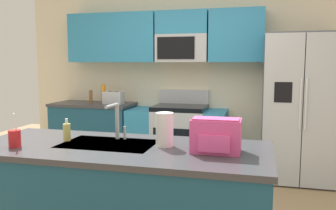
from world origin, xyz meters
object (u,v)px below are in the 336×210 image
object	(u,v)px
refrigerator	(299,108)
toaster	(113,98)
drink_cup_red	(15,138)
backpack	(216,135)
pepper_mill	(91,97)
paper_towel_roll	(165,130)
bottle_orange	(103,94)
sink_faucet	(116,118)
range_oven	(177,138)
soap_dispenser	(67,132)

from	to	relation	value
refrigerator	toaster	xyz separation A→B (m)	(-2.52, 0.02, 0.07)
drink_cup_red	backpack	bearing A→B (deg)	8.69
pepper_mill	drink_cup_red	bearing A→B (deg)	-73.94
toaster	drink_cup_red	xyz separation A→B (m)	(0.39, -2.62, -0.03)
paper_towel_roll	backpack	size ratio (longest dim) A/B	0.75
drink_cup_red	bottle_orange	bearing A→B (deg)	102.05
drink_cup_red	sink_faucet	bearing A→B (deg)	34.56
paper_towel_roll	range_oven	bearing A→B (deg)	100.86
sink_faucet	backpack	size ratio (longest dim) A/B	0.88
soap_dispenser	paper_towel_roll	bearing A→B (deg)	0.90
toaster	backpack	size ratio (longest dim) A/B	0.88
pepper_mill	paper_towel_roll	distance (m)	2.97
soap_dispenser	paper_towel_roll	size ratio (longest dim) A/B	0.71
pepper_mill	drink_cup_red	size ratio (longest dim) A/B	0.78
toaster	sink_faucet	size ratio (longest dim) A/B	0.99
sink_faucet	paper_towel_roll	size ratio (longest dim) A/B	1.17
pepper_mill	paper_towel_roll	size ratio (longest dim) A/B	0.78
pepper_mill	drink_cup_red	xyz separation A→B (m)	(0.77, -2.67, -0.03)
range_oven	bottle_orange	distance (m)	1.27
toaster	bottle_orange	bearing A→B (deg)	160.33
range_oven	paper_towel_roll	distance (m)	2.49
refrigerator	range_oven	bearing A→B (deg)	177.41
refrigerator	pepper_mill	distance (m)	2.91
pepper_mill	drink_cup_red	world-z (taller)	drink_cup_red
bottle_orange	sink_faucet	bearing A→B (deg)	-62.88
refrigerator	bottle_orange	world-z (taller)	refrigerator
bottle_orange	drink_cup_red	xyz separation A→B (m)	(0.57, -2.68, -0.08)
toaster	drink_cup_red	world-z (taller)	drink_cup_red
paper_towel_roll	drink_cup_red	bearing A→B (deg)	-164.08
toaster	backpack	distance (m)	2.98
bottle_orange	backpack	distance (m)	3.15
soap_dispenser	backpack	xyz separation A→B (m)	(1.13, -0.06, 0.05)
toaster	backpack	xyz separation A→B (m)	(1.76, -2.41, 0.03)
range_oven	sink_faucet	size ratio (longest dim) A/B	4.82
range_oven	toaster	size ratio (longest dim) A/B	4.86
drink_cup_red	paper_towel_roll	world-z (taller)	same
toaster	soap_dispenser	bearing A→B (deg)	-74.94
refrigerator	bottle_orange	distance (m)	2.72
toaster	paper_towel_roll	xyz separation A→B (m)	(1.39, -2.33, 0.03)
bottle_orange	drink_cup_red	world-z (taller)	bottle_orange
range_oven	drink_cup_red	distance (m)	2.78
bottle_orange	backpack	world-z (taller)	bottle_orange
sink_faucet	refrigerator	bearing A→B (deg)	54.77
range_oven	paper_towel_roll	bearing A→B (deg)	-79.14
paper_towel_roll	pepper_mill	bearing A→B (deg)	126.69
pepper_mill	paper_towel_roll	bearing A→B (deg)	-53.31
drink_cup_red	backpack	world-z (taller)	drink_cup_red
toaster	drink_cup_red	size ratio (longest dim) A/B	1.16
range_oven	toaster	world-z (taller)	range_oven
pepper_mill	toaster	bearing A→B (deg)	-7.46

